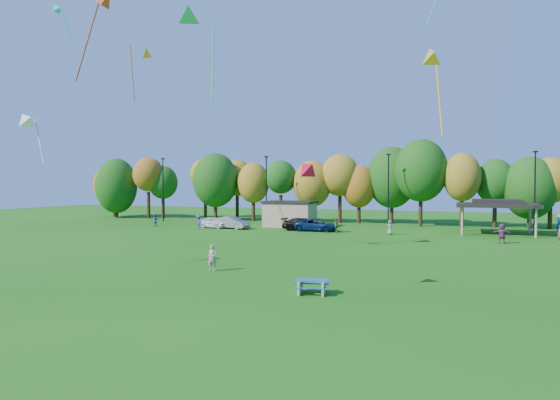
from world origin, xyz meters
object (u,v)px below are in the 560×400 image
(picnic_table, at_px, (312,285))
(car_d, at_px, (304,224))
(kite_flyer, at_px, (212,258))
(car_b, at_px, (232,223))
(car_c, at_px, (316,225))
(car_a, at_px, (214,222))

(picnic_table, xyz_separation_m, car_d, (-10.31, 31.32, 0.32))
(picnic_table, bearing_deg, kite_flyer, 142.89)
(car_b, distance_m, car_d, 8.88)
(picnic_table, relative_size, car_c, 0.37)
(kite_flyer, relative_size, car_d, 0.33)
(car_d, bearing_deg, picnic_table, -162.38)
(kite_flyer, xyz_separation_m, car_c, (-1.00, 27.18, -0.15))
(picnic_table, distance_m, car_a, 37.59)
(car_c, bearing_deg, car_d, 83.99)
(car_c, bearing_deg, picnic_table, -165.35)
(car_d, bearing_deg, car_b, 94.27)
(kite_flyer, height_order, car_b, kite_flyer)
(car_c, distance_m, car_d, 1.59)
(car_b, distance_m, car_c, 10.44)
(picnic_table, bearing_deg, car_c, 95.89)
(kite_flyer, xyz_separation_m, car_a, (-13.97, 26.69, -0.16))
(kite_flyer, relative_size, car_a, 0.42)
(car_c, bearing_deg, car_a, 91.19)
(kite_flyer, relative_size, car_c, 0.34)
(car_a, xyz_separation_m, car_b, (2.55, -0.12, 0.06))
(car_b, relative_size, car_c, 0.89)
(kite_flyer, bearing_deg, car_c, 81.84)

